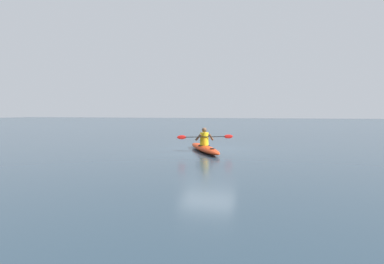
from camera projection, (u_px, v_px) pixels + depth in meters
name	position (u px, v px, depth m)	size (l,w,h in m)	color
ground_plane	(208.00, 149.00, 15.91)	(160.00, 160.00, 0.00)	#283D4C
kayak	(204.00, 148.00, 15.07)	(2.56, 4.14, 0.28)	red
kayaker	(204.00, 138.00, 15.03)	(2.22, 1.20, 0.77)	yellow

